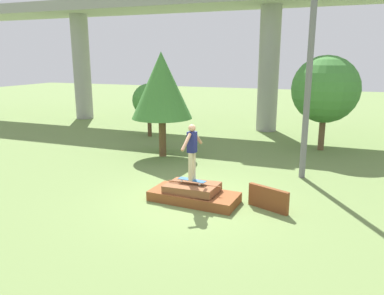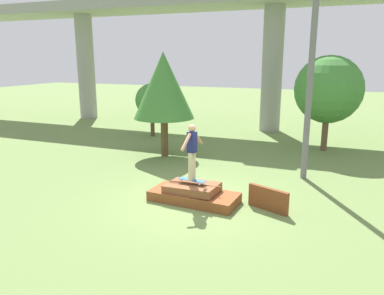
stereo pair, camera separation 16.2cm
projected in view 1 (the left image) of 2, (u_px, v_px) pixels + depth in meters
name	position (u px, v px, depth m)	size (l,w,h in m)	color
ground_plane	(194.00, 201.00, 10.56)	(80.00, 80.00, 0.00)	olive
scrap_pile	(193.00, 194.00, 10.52)	(2.54, 1.24, 0.54)	brown
scrap_plank_loose	(268.00, 199.00, 9.91)	(1.14, 0.56, 0.62)	brown
skateboard	(192.00, 180.00, 10.45)	(0.84, 0.32, 0.09)	#23517F
skater	(192.00, 148.00, 10.23)	(0.25, 1.10, 1.57)	#C6B78E
highway_overpass	(271.00, 13.00, 19.41)	(44.00, 3.67, 7.22)	gray
utility_pole	(311.00, 49.00, 11.70)	(1.30, 0.20, 8.17)	slate
tree_behind_left	(162.00, 86.00, 14.77)	(2.43, 2.43, 4.19)	brown
tree_behind_right	(325.00, 89.00, 15.84)	(2.85, 2.85, 4.07)	brown
tree_mid_back	(149.00, 100.00, 18.87)	(1.67, 1.67, 2.69)	brown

